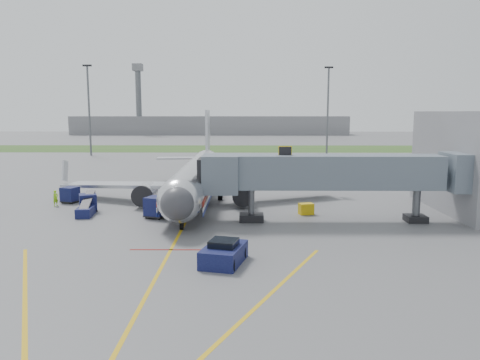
{
  "coord_description": "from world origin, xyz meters",
  "views": [
    {
      "loc": [
        5.38,
        -36.87,
        9.96
      ],
      "look_at": [
        4.91,
        9.3,
        3.2
      ],
      "focal_mm": 35.0,
      "sensor_mm": 36.0,
      "label": 1
    }
  ],
  "objects_px": {
    "belt_loader": "(86,210)",
    "ramp_worker": "(56,198)",
    "pushback_tug": "(224,253)",
    "airliner": "(197,177)"
  },
  "relations": [
    {
      "from": "pushback_tug",
      "to": "ramp_worker",
      "type": "xyz_separation_m",
      "value": [
        -18.74,
        18.78,
        0.18
      ]
    },
    {
      "from": "belt_loader",
      "to": "ramp_worker",
      "type": "height_order",
      "value": "belt_loader"
    },
    {
      "from": "pushback_tug",
      "to": "belt_loader",
      "type": "distance_m",
      "value": 20.13
    },
    {
      "from": "ramp_worker",
      "to": "pushback_tug",
      "type": "bearing_deg",
      "value": -103.0
    },
    {
      "from": "belt_loader",
      "to": "ramp_worker",
      "type": "relative_size",
      "value": 2.54
    },
    {
      "from": "airliner",
      "to": "belt_loader",
      "type": "distance_m",
      "value": 12.86
    },
    {
      "from": "belt_loader",
      "to": "ramp_worker",
      "type": "bearing_deg",
      "value": 137.61
    },
    {
      "from": "pushback_tug",
      "to": "ramp_worker",
      "type": "relative_size",
      "value": 2.54
    },
    {
      "from": "airliner",
      "to": "belt_loader",
      "type": "bearing_deg",
      "value": -142.1
    },
    {
      "from": "airliner",
      "to": "pushback_tug",
      "type": "bearing_deg",
      "value": -79.82
    }
  ]
}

